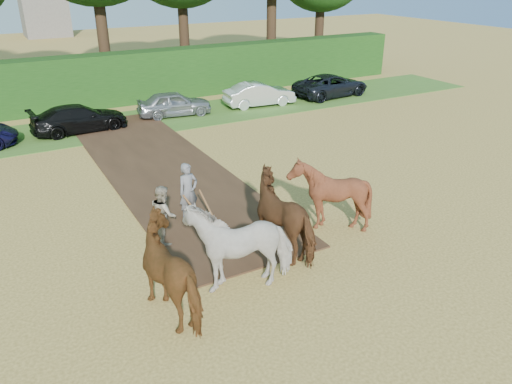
% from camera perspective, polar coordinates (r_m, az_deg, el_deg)
% --- Properties ---
extents(ground, '(120.00, 120.00, 0.00)m').
position_cam_1_polar(ground, '(14.57, -7.17, -7.33)').
color(ground, gold).
rests_on(ground, ground).
extents(earth_strip, '(4.50, 17.00, 0.05)m').
position_cam_1_polar(earth_strip, '(20.95, -10.71, 2.70)').
color(earth_strip, '#472D1C').
rests_on(earth_strip, ground).
extents(grass_verge, '(50.00, 5.00, 0.03)m').
position_cam_1_polar(grass_verge, '(27.08, -18.65, 6.79)').
color(grass_verge, '#38601E').
rests_on(grass_verge, ground).
extents(hedgerow, '(46.00, 1.60, 3.00)m').
position_cam_1_polar(hedgerow, '(31.05, -20.75, 11.47)').
color(hedgerow, '#14380F').
rests_on(hedgerow, ground).
extents(spectator_near, '(0.76, 0.93, 1.80)m').
position_cam_1_polar(spectator_near, '(15.08, -10.52, -2.48)').
color(spectator_near, '#B5AA8E').
rests_on(spectator_near, ground).
extents(plough_team, '(7.66, 6.19, 2.29)m').
position_cam_1_polar(plough_team, '(13.66, 0.76, -3.90)').
color(plough_team, brown).
rests_on(plough_team, ground).
extents(parked_cars, '(30.65, 3.04, 1.41)m').
position_cam_1_polar(parked_cars, '(27.58, -11.64, 9.32)').
color(parked_cars, silver).
rests_on(parked_cars, ground).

